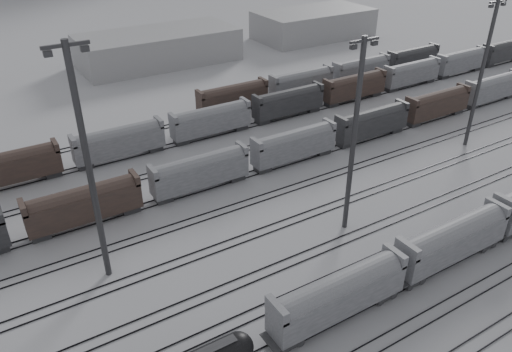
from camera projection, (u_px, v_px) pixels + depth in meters
ground at (401, 294)px, 55.57m from camera, size 900.00×900.00×0.00m
tracks at (307, 218)px, 68.46m from camera, size 220.00×71.50×0.16m
hopper_car_a at (338, 293)px, 50.71m from camera, size 15.90×3.16×5.69m
hopper_car_b at (452, 239)px, 58.51m from camera, size 16.19×3.22×5.79m
light_mast_b at (88, 165)px, 51.32m from camera, size 4.40×0.70×27.50m
light_mast_c at (354, 135)px, 60.09m from camera, size 4.07×0.65×25.42m
light_mast_d at (482, 72)px, 81.71m from camera, size 3.98×0.64×24.85m
bg_string_near at (294, 146)px, 81.45m from camera, size 151.00×3.00×5.60m
bg_string_mid at (288, 103)px, 97.81m from camera, size 151.00×3.00×5.60m
bg_string_far at (332, 77)px, 111.67m from camera, size 66.00×3.00×5.60m
warehouse_mid at (159, 47)px, 128.30m from camera, size 40.00×18.00×8.00m
warehouse_right at (314, 24)px, 151.02m from camera, size 35.00×18.00×8.00m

